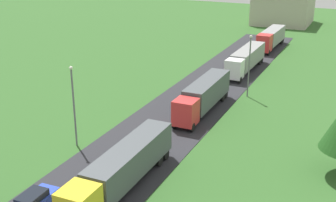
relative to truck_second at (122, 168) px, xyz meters
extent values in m
cube|color=white|center=(-2.49, 2.33, -2.02)|extent=(0.16, 2.40, 0.01)
cube|color=white|center=(-2.49, 10.12, -2.02)|extent=(0.16, 2.40, 0.01)
cube|color=white|center=(-2.49, 17.82, -2.02)|extent=(0.16, 2.40, 0.01)
cube|color=white|center=(-2.49, 25.49, -2.02)|extent=(0.16, 2.40, 0.01)
cube|color=white|center=(-2.49, 32.50, -2.02)|extent=(0.16, 2.40, 0.01)
cube|color=white|center=(-2.49, 38.84, -2.02)|extent=(0.16, 2.40, 0.01)
cube|color=white|center=(-2.49, 45.09, -2.02)|extent=(0.16, 2.40, 0.01)
cube|color=white|center=(-2.49, 51.86, -2.02)|extent=(0.16, 2.40, 0.01)
cube|color=#4C5156|center=(-0.01, 1.48, 0.10)|extent=(2.58, 11.85, 2.65)
cube|color=black|center=(-0.01, 1.48, -1.43)|extent=(0.98, 11.25, 0.24)
cylinder|color=black|center=(1.01, 5.03, -1.53)|extent=(0.36, 1.00, 1.00)
cylinder|color=black|center=(-1.09, 5.02, -1.53)|extent=(0.36, 1.00, 1.00)
cylinder|color=black|center=(1.00, 6.45, -1.53)|extent=(0.36, 1.00, 1.00)
cylinder|color=black|center=(-1.10, 6.44, -1.53)|extent=(0.36, 1.00, 1.00)
cube|color=red|center=(-0.12, 14.11, -0.11)|extent=(2.44, 2.49, 2.83)
cube|color=black|center=(-0.12, 12.93, 0.40)|extent=(2.10, 0.10, 1.25)
cube|color=#4C5156|center=(-0.13, 20.97, 0.19)|extent=(2.51, 10.53, 2.84)
cube|color=black|center=(-0.13, 20.97, -1.43)|extent=(0.91, 10.00, 0.24)
cylinder|color=black|center=(0.93, 13.49, -1.53)|extent=(0.35, 1.00, 1.00)
cylinder|color=black|center=(-1.17, 13.49, -1.53)|extent=(0.35, 1.00, 1.00)
cylinder|color=black|center=(0.92, 24.13, -1.53)|extent=(0.35, 1.00, 1.00)
cylinder|color=black|center=(-1.18, 24.13, -1.53)|extent=(0.35, 1.00, 1.00)
cylinder|color=black|center=(0.92, 25.39, -1.53)|extent=(0.35, 1.00, 1.00)
cylinder|color=black|center=(-1.18, 25.39, -1.53)|extent=(0.35, 1.00, 1.00)
cube|color=white|center=(-0.18, 32.82, -0.13)|extent=(2.48, 2.26, 2.79)
cube|color=black|center=(-0.19, 31.77, 0.37)|extent=(2.10, 0.13, 1.23)
cube|color=gray|center=(-0.06, 39.93, 0.08)|extent=(2.69, 11.35, 2.61)
cube|color=black|center=(-0.06, 39.93, -1.43)|extent=(1.08, 10.76, 0.24)
cylinder|color=black|center=(0.86, 32.25, -1.53)|extent=(0.37, 1.01, 1.00)
cylinder|color=black|center=(-1.23, 32.28, -1.53)|extent=(0.37, 1.01, 1.00)
cylinder|color=black|center=(1.05, 43.31, -1.53)|extent=(0.37, 1.01, 1.00)
cylinder|color=black|center=(-1.05, 43.34, -1.53)|extent=(0.37, 1.01, 1.00)
cylinder|color=black|center=(1.07, 44.66, -1.53)|extent=(0.37, 1.01, 1.00)
cylinder|color=black|center=(-1.03, 44.70, -1.53)|extent=(0.37, 1.01, 1.00)
cube|color=red|center=(-0.03, 50.74, -0.01)|extent=(2.52, 2.63, 3.04)
cube|color=black|center=(-0.06, 49.52, 0.54)|extent=(2.10, 0.16, 1.34)
cube|color=gray|center=(0.16, 57.14, 0.11)|extent=(2.78, 9.62, 2.67)
cube|color=black|center=(0.16, 57.14, -1.43)|extent=(1.17, 9.09, 0.24)
cylinder|color=black|center=(1.00, 50.07, -1.53)|extent=(0.38, 1.01, 1.00)
cylinder|color=black|center=(-1.10, 50.13, -1.53)|extent=(0.38, 1.01, 1.00)
cylinder|color=black|center=(1.30, 59.97, -1.53)|extent=(0.38, 1.01, 1.00)
cylinder|color=black|center=(-0.80, 60.03, -1.53)|extent=(0.38, 1.01, 1.00)
cylinder|color=black|center=(1.33, 61.11, -1.53)|extent=(0.38, 1.01, 1.00)
cylinder|color=black|center=(-0.77, 61.18, -1.53)|extent=(0.38, 1.01, 1.00)
cube|color=blue|center=(-4.77, -5.44, -1.37)|extent=(1.92, 4.33, 0.68)
cube|color=black|center=(-4.76, -5.66, -0.76)|extent=(1.58, 2.44, 0.53)
cylinder|color=black|center=(-5.61, -4.01, -1.71)|extent=(0.24, 0.65, 0.64)
cylinder|color=black|center=(-4.01, -3.97, -1.71)|extent=(0.24, 0.65, 0.64)
cylinder|color=slate|center=(-8.61, 5.48, 1.99)|extent=(0.18, 0.18, 8.15)
sphere|color=silver|center=(-8.61, 5.48, 6.18)|extent=(0.36, 0.36, 0.36)
cylinder|color=slate|center=(3.34, 27.33, 1.93)|extent=(0.18, 0.18, 8.03)
sphere|color=silver|center=(3.34, 27.33, 6.06)|extent=(0.36, 0.36, 0.36)
cube|color=#B2A899|center=(-3.02, 82.66, 1.36)|extent=(13.07, 13.31, 6.89)
camera|label=1|loc=(17.24, -28.33, 18.19)|focal=47.85mm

